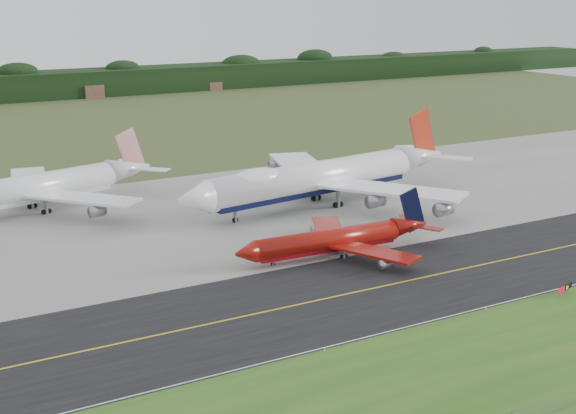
% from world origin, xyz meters
% --- Properties ---
extents(ground, '(600.00, 600.00, 0.00)m').
position_xyz_m(ground, '(0.00, 0.00, 0.00)').
color(ground, '#405126').
rests_on(ground, ground).
extents(grass_verge, '(400.00, 30.00, 0.01)m').
position_xyz_m(grass_verge, '(0.00, -35.00, 0.01)').
color(grass_verge, '#24591A').
rests_on(grass_verge, ground).
extents(taxiway, '(400.00, 32.00, 0.02)m').
position_xyz_m(taxiway, '(0.00, -4.00, 0.01)').
color(taxiway, black).
rests_on(taxiway, ground).
extents(apron, '(400.00, 78.00, 0.01)m').
position_xyz_m(apron, '(0.00, 51.00, 0.01)').
color(apron, gray).
rests_on(apron, ground).
extents(taxiway_centreline, '(400.00, 0.40, 0.00)m').
position_xyz_m(taxiway_centreline, '(0.00, -4.00, 0.03)').
color(taxiway_centreline, gold).
rests_on(taxiway_centreline, taxiway).
extents(taxiway_edge_line, '(400.00, 0.25, 0.00)m').
position_xyz_m(taxiway_edge_line, '(0.00, -19.50, 0.03)').
color(taxiway_edge_line, silver).
rests_on(taxiway_edge_line, taxiway).
extents(horizon_treeline, '(700.00, 25.00, 12.00)m').
position_xyz_m(horizon_treeline, '(0.00, 273.76, 5.47)').
color(horizon_treeline, black).
rests_on(horizon_treeline, ground).
extents(jet_ba_747, '(78.22, 64.19, 19.68)m').
position_xyz_m(jet_ba_747, '(15.59, 46.27, 6.70)').
color(jet_ba_747, white).
rests_on(jet_ba_747, ground).
extents(jet_red_737, '(41.28, 33.70, 11.16)m').
position_xyz_m(jet_red_737, '(-1.21, 13.75, 3.09)').
color(jet_red_737, maroon).
rests_on(jet_red_737, ground).
extents(jet_star_tail, '(60.47, 49.59, 16.13)m').
position_xyz_m(jet_star_tail, '(-42.80, 73.23, 5.38)').
color(jet_star_tail, white).
rests_on(jet_star_tail, ground).
extents(taxiway_sign, '(4.67, 1.51, 1.60)m').
position_xyz_m(taxiway_sign, '(19.71, -21.90, 1.13)').
color(taxiway_sign, slate).
rests_on(taxiway_sign, ground).
extents(edge_marker_left, '(0.16, 0.16, 0.50)m').
position_xyz_m(edge_marker_left, '(-25.67, -20.50, 0.25)').
color(edge_marker_left, yellow).
rests_on(edge_marker_left, ground).
extents(edge_marker_center, '(0.16, 0.16, 0.50)m').
position_xyz_m(edge_marker_center, '(3.96, -20.50, 0.25)').
color(edge_marker_center, yellow).
rests_on(edge_marker_center, ground).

